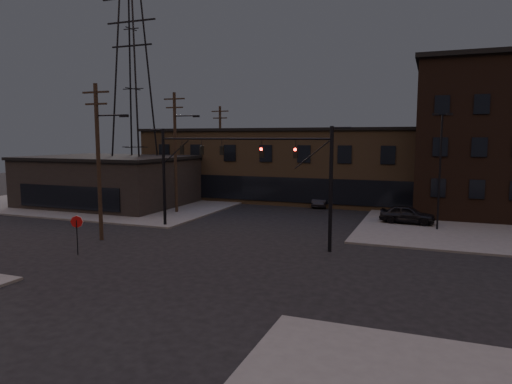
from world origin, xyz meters
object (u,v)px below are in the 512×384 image
traffic_signal_near (313,175)px  parked_car_lot_b (486,205)px  stop_sign (77,226)px  parked_car_lot_a (407,214)px  traffic_signal_far (177,166)px  car_crossing (321,200)px

traffic_signal_near → parked_car_lot_b: bearing=59.0°
stop_sign → parked_car_lot_a: size_ratio=0.56×
traffic_signal_near → parked_car_lot_b: 23.84m
parked_car_lot_a → parked_car_lot_b: size_ratio=0.97×
traffic_signal_near → traffic_signal_far: size_ratio=1.00×
traffic_signal_near → parked_car_lot_a: (5.30, 11.25, -4.03)m
parked_car_lot_a → traffic_signal_far: bearing=119.0°
parked_car_lot_a → car_crossing: (-9.12, 7.46, -0.22)m
traffic_signal_far → traffic_signal_near: bearing=-16.2°
stop_sign → parked_car_lot_a: 25.76m
traffic_signal_near → stop_sign: traffic_signal_near is taller
car_crossing → parked_car_lot_a: bearing=-46.2°
traffic_signal_far → stop_sign: traffic_signal_far is taller
traffic_signal_near → parked_car_lot_b: (12.08, 20.13, -4.12)m
traffic_signal_far → car_crossing: (8.26, 15.22, -4.33)m
traffic_signal_far → stop_sign: size_ratio=3.23×
stop_sign → parked_car_lot_a: stop_sign is taller
parked_car_lot_a → car_crossing: parked_car_lot_a is taller
traffic_signal_near → traffic_signal_far: 12.57m
parked_car_lot_b → traffic_signal_near: bearing=174.3°
traffic_signal_far → parked_car_lot_b: size_ratio=1.75×
parked_car_lot_b → car_crossing: parked_car_lot_b is taller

